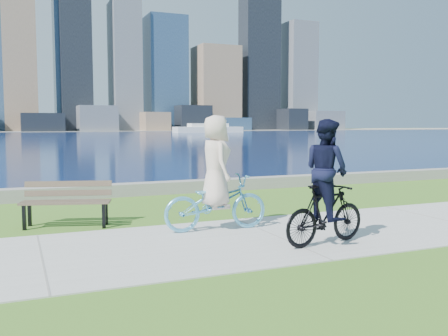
# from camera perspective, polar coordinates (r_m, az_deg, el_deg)

# --- Properties ---
(ground) EXTENTS (320.00, 320.00, 0.00)m
(ground) POSITION_cam_1_polar(r_m,az_deg,el_deg) (9.20, 5.93, -7.85)
(ground) COLOR #3C6B1C
(ground) RESTS_ON ground
(concrete_path) EXTENTS (80.00, 3.50, 0.02)m
(concrete_path) POSITION_cam_1_polar(r_m,az_deg,el_deg) (9.19, 5.93, -7.79)
(concrete_path) COLOR #AEAEA8
(concrete_path) RESTS_ON ground
(seawall) EXTENTS (90.00, 0.50, 0.35)m
(seawall) POSITION_cam_1_polar(r_m,az_deg,el_deg) (14.82, -5.68, -2.20)
(seawall) COLOR gray
(seawall) RESTS_ON ground
(bay_water) EXTENTS (320.00, 131.00, 0.01)m
(bay_water) POSITION_cam_1_polar(r_m,az_deg,el_deg) (79.99, -19.76, 3.37)
(bay_water) COLOR #0B1D4C
(bay_water) RESTS_ON ground
(far_shore) EXTENTS (320.00, 30.00, 0.12)m
(far_shore) POSITION_cam_1_polar(r_m,az_deg,el_deg) (137.93, -21.08, 3.97)
(far_shore) COLOR gray
(far_shore) RESTS_ON ground
(city_skyline) EXTENTS (177.40, 22.46, 76.00)m
(city_skyline) POSITION_cam_1_polar(r_m,az_deg,el_deg) (139.00, -22.42, 13.36)
(city_skyline) COLOR slate
(city_skyline) RESTS_ON ground
(ferry_far) EXTENTS (14.95, 4.27, 2.03)m
(ferry_far) POSITION_cam_1_polar(r_m,az_deg,el_deg) (108.76, -1.84, 4.50)
(ferry_far) COLOR white
(ferry_far) RESTS_ON ground
(park_bench) EXTENTS (1.82, 1.06, 0.89)m
(park_bench) POSITION_cam_1_polar(r_m,az_deg,el_deg) (10.47, -17.52, -3.43)
(park_bench) COLOR black
(park_bench) RESTS_ON ground
(cyclist_woman) EXTENTS (0.83, 2.07, 2.20)m
(cyclist_woman) POSITION_cam_1_polar(r_m,az_deg,el_deg) (9.50, -0.95, -2.28)
(cyclist_woman) COLOR #5DB6E2
(cyclist_woman) RESTS_ON ground
(cyclist_man) EXTENTS (0.77, 1.77, 2.11)m
(cyclist_man) POSITION_cam_1_polar(r_m,az_deg,el_deg) (8.54, 11.56, -2.72)
(cyclist_man) COLOR black
(cyclist_man) RESTS_ON ground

